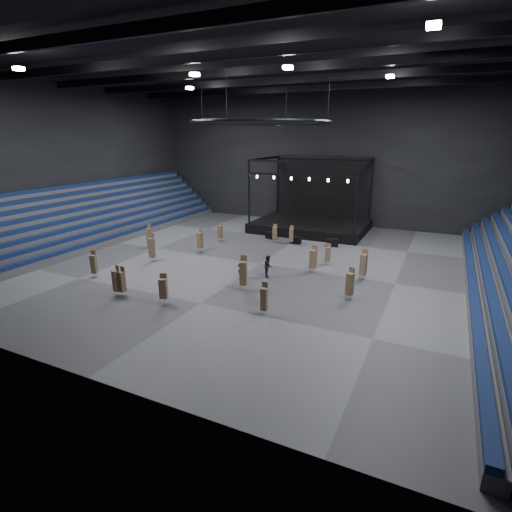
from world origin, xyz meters
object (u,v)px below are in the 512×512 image
at_px(flight_case_left, 271,235).
at_px(chair_stack_2, 220,232).
at_px(flight_case_mid, 296,240).
at_px(chair_stack_9, 152,247).
at_px(flight_case_right, 333,243).
at_px(chair_stack_6, 163,288).
at_px(chair_stack_0, 122,281).
at_px(chair_stack_4, 116,280).
at_px(chair_stack_7, 94,264).
at_px(chair_stack_12, 200,240).
at_px(chair_stack_8, 363,264).
at_px(chair_stack_1, 328,254).
at_px(chair_stack_11, 350,283).
at_px(man_center, 241,269).
at_px(stage, 312,219).
at_px(chair_stack_13, 313,259).
at_px(chair_stack_14, 243,272).
at_px(crew_member, 268,266).
at_px(chair_stack_3, 291,235).
at_px(chair_stack_10, 275,233).
at_px(chair_stack_15, 264,298).
at_px(chair_stack_5, 149,236).

distance_m(flight_case_left, chair_stack_2, 6.10).
bearing_deg(flight_case_mid, chair_stack_9, -129.82).
xyz_separation_m(flight_case_right, chair_stack_6, (-7.08, -20.78, 0.80)).
distance_m(chair_stack_0, chair_stack_4, 0.43).
xyz_separation_m(chair_stack_7, chair_stack_12, (3.98, 10.71, 0.07)).
bearing_deg(chair_stack_9, chair_stack_4, -78.45).
bearing_deg(chair_stack_8, chair_stack_1, 154.05).
bearing_deg(chair_stack_11, man_center, -168.61).
bearing_deg(stage, flight_case_mid, -86.02).
xyz_separation_m(flight_case_mid, chair_stack_13, (4.82, -8.77, 0.91)).
bearing_deg(chair_stack_14, chair_stack_2, 112.17).
xyz_separation_m(chair_stack_13, crew_member, (-3.20, -2.74, -0.35)).
height_order(flight_case_left, chair_stack_13, chair_stack_13).
relative_size(chair_stack_3, chair_stack_11, 0.85).
xyz_separation_m(chair_stack_4, chair_stack_9, (-3.23, 8.07, 0.19)).
bearing_deg(chair_stack_6, stage, 60.95).
distance_m(chair_stack_8, chair_stack_10, 14.22).
height_order(chair_stack_0, chair_stack_15, chair_stack_15).
xyz_separation_m(chair_stack_13, man_center, (-5.17, -4.08, -0.47)).
bearing_deg(chair_stack_4, chair_stack_7, 172.56).
bearing_deg(flight_case_mid, chair_stack_0, -108.37).
distance_m(chair_stack_4, chair_stack_13, 16.80).
xyz_separation_m(chair_stack_1, chair_stack_9, (-15.81, -6.46, 0.36)).
relative_size(stage, chair_stack_2, 6.49).
height_order(chair_stack_13, chair_stack_15, chair_stack_13).
distance_m(chair_stack_2, chair_stack_10, 6.39).
bearing_deg(chair_stack_6, chair_stack_15, -13.12).
relative_size(flight_case_mid, chair_stack_15, 0.51).
height_order(chair_stack_0, chair_stack_6, chair_stack_0).
bearing_deg(chair_stack_10, chair_stack_8, -48.39).
xyz_separation_m(stage, chair_stack_5, (-13.65, -16.03, -0.15)).
distance_m(chair_stack_5, chair_stack_9, 5.60).
xyz_separation_m(flight_case_mid, chair_stack_11, (9.22, -13.59, 0.90)).
height_order(chair_stack_0, chair_stack_3, chair_stack_0).
distance_m(chair_stack_8, man_center, 10.50).
relative_size(chair_stack_3, chair_stack_10, 1.02).
xyz_separation_m(chair_stack_7, man_center, (11.70, 5.33, -0.39)).
bearing_deg(chair_stack_15, chair_stack_5, 142.94).
xyz_separation_m(flight_case_mid, chair_stack_1, (5.42, -6.01, 0.69)).
xyz_separation_m(flight_case_left, chair_stack_1, (8.90, -6.82, 0.68)).
height_order(flight_case_right, chair_stack_3, chair_stack_3).
bearing_deg(crew_member, chair_stack_0, 112.79).
distance_m(chair_stack_9, man_center, 10.07).
xyz_separation_m(chair_stack_2, man_center, (8.06, -10.16, -0.29)).
bearing_deg(chair_stack_9, flight_case_left, 52.26).
distance_m(chair_stack_2, chair_stack_3, 8.32).
xyz_separation_m(chair_stack_1, chair_stack_15, (-0.91, -12.74, 0.12)).
distance_m(stage, chair_stack_15, 26.91).
xyz_separation_m(chair_stack_9, chair_stack_11, (19.62, -1.12, -0.15)).
distance_m(flight_case_left, chair_stack_14, 16.73).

